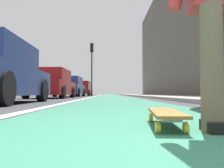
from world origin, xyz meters
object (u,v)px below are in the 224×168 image
Objects in this scene: skateboard at (165,114)px; parked_car_mid at (51,84)px; parked_car_end at (82,89)px; parked_car_far at (70,87)px; traffic_light at (92,60)px.

skateboard is 11.23m from parked_car_mid.
parked_car_far is at bearing 178.95° from parked_car_end.
parked_car_far reaches higher than parked_car_mid.
parked_car_far is at bearing 157.68° from traffic_light.
parked_car_far reaches higher than skateboard.
parked_car_mid is 0.88× the size of traffic_light.
parked_car_far is at bearing 11.28° from skateboard.
parked_car_mid is 0.96× the size of parked_car_end.
traffic_light is (3.40, -1.39, 2.54)m from parked_car_far.
parked_car_end reaches higher than skateboard.
parked_car_far is 4.47m from traffic_light.
parked_car_end is at bearing -1.05° from parked_car_far.
parked_car_far is (16.66, 3.32, 0.62)m from skateboard.
parked_car_mid is 0.93× the size of parked_car_far.
parked_car_end is (23.65, 3.20, 0.63)m from skateboard.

